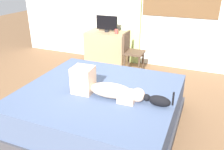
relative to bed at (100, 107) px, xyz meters
name	(u,v)px	position (x,y,z in m)	size (l,w,h in m)	color
ground_plane	(97,118)	(-0.09, 0.10, -0.26)	(16.00, 16.00, 0.00)	brown
bed	(100,107)	(0.00, 0.00, 0.00)	(2.06, 1.93, 0.53)	#38383D
person_lying	(104,87)	(0.12, -0.11, 0.38)	(0.94, 0.29, 0.34)	#CCB299
cat	(158,100)	(0.80, -0.10, 0.34)	(0.36, 0.12, 0.21)	black
desk	(107,48)	(-0.85, 2.21, 0.11)	(0.90, 0.56, 0.74)	#997A56
tv_monitor	(107,24)	(-0.86, 2.21, 0.66)	(0.48, 0.10, 0.35)	black
cup	(116,31)	(-0.60, 2.13, 0.53)	(0.07, 0.07, 0.10)	#B23D38
chair_by_desk	(131,50)	(-0.18, 1.87, 0.25)	(0.39, 0.39, 0.86)	#4C3828
curtain_left	(131,10)	(-0.40, 2.49, 0.93)	(0.44, 0.06, 2.39)	#ADCC75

